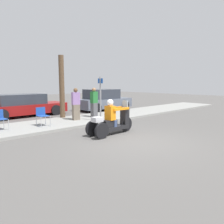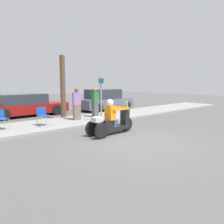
{
  "view_description": "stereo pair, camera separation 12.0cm",
  "coord_description": "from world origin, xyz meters",
  "px_view_note": "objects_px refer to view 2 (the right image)",
  "views": [
    {
      "loc": [
        -5.65,
        -4.84,
        2.04
      ],
      "look_at": [
        0.14,
        1.37,
        0.89
      ],
      "focal_mm": 35.0,
      "sensor_mm": 36.0,
      "label": 1
    },
    {
      "loc": [
        -5.57,
        -4.92,
        2.04
      ],
      "look_at": [
        0.14,
        1.37,
        0.89
      ],
      "focal_mm": 35.0,
      "sensor_mm": 36.0,
      "label": 2
    }
  ],
  "objects_px": {
    "spectator_mid_group": "(95,103)",
    "street_sign": "(101,97)",
    "folding_chair_set_back": "(0,117)",
    "spectator_near_curb": "(77,105)",
    "parked_car_lot_center": "(25,106)",
    "folding_chair_curbside": "(43,114)",
    "tree_trunk": "(63,87)",
    "motorcycle_trike": "(112,122)",
    "parked_car_lot_left": "(105,100)"
  },
  "relations": [
    {
      "from": "motorcycle_trike",
      "to": "parked_car_lot_center",
      "type": "bearing_deg",
      "value": 95.92
    },
    {
      "from": "spectator_mid_group",
      "to": "tree_trunk",
      "type": "bearing_deg",
      "value": 141.44
    },
    {
      "from": "folding_chair_set_back",
      "to": "street_sign",
      "type": "distance_m",
      "value": 4.56
    },
    {
      "from": "spectator_near_curb",
      "to": "parked_car_lot_center",
      "type": "bearing_deg",
      "value": 107.33
    },
    {
      "from": "tree_trunk",
      "to": "folding_chair_curbside",
      "type": "bearing_deg",
      "value": -142.45
    },
    {
      "from": "tree_trunk",
      "to": "street_sign",
      "type": "relative_size",
      "value": 1.54
    },
    {
      "from": "folding_chair_set_back",
      "to": "spectator_near_curb",
      "type": "bearing_deg",
      "value": -1.68
    },
    {
      "from": "spectator_near_curb",
      "to": "parked_car_lot_left",
      "type": "relative_size",
      "value": 0.39
    },
    {
      "from": "motorcycle_trike",
      "to": "street_sign",
      "type": "relative_size",
      "value": 0.99
    },
    {
      "from": "folding_chair_set_back",
      "to": "tree_trunk",
      "type": "relative_size",
      "value": 0.24
    },
    {
      "from": "motorcycle_trike",
      "to": "folding_chair_set_back",
      "type": "bearing_deg",
      "value": 133.68
    },
    {
      "from": "parked_car_lot_center",
      "to": "street_sign",
      "type": "xyz_separation_m",
      "value": [
        1.9,
        -4.97,
        0.67
      ]
    },
    {
      "from": "spectator_mid_group",
      "to": "street_sign",
      "type": "bearing_deg",
      "value": -114.91
    },
    {
      "from": "spectator_near_curb",
      "to": "folding_chair_set_back",
      "type": "height_order",
      "value": "spectator_near_curb"
    },
    {
      "from": "spectator_mid_group",
      "to": "folding_chair_set_back",
      "type": "distance_m",
      "value": 4.92
    },
    {
      "from": "parked_car_lot_left",
      "to": "tree_trunk",
      "type": "relative_size",
      "value": 1.26
    },
    {
      "from": "spectator_mid_group",
      "to": "folding_chair_curbside",
      "type": "bearing_deg",
      "value": -173.8
    },
    {
      "from": "parked_car_lot_left",
      "to": "folding_chair_set_back",
      "type": "bearing_deg",
      "value": -160.5
    },
    {
      "from": "parked_car_lot_left",
      "to": "tree_trunk",
      "type": "height_order",
      "value": "tree_trunk"
    },
    {
      "from": "folding_chair_curbside",
      "to": "folding_chair_set_back",
      "type": "relative_size",
      "value": 1.0
    },
    {
      "from": "motorcycle_trike",
      "to": "folding_chair_curbside",
      "type": "distance_m",
      "value": 3.33
    },
    {
      "from": "spectator_near_curb",
      "to": "tree_trunk",
      "type": "height_order",
      "value": "tree_trunk"
    },
    {
      "from": "spectator_mid_group",
      "to": "parked_car_lot_center",
      "type": "height_order",
      "value": "spectator_mid_group"
    },
    {
      "from": "parked_car_lot_left",
      "to": "motorcycle_trike",
      "type": "bearing_deg",
      "value": -128.2
    },
    {
      "from": "spectator_near_curb",
      "to": "street_sign",
      "type": "height_order",
      "value": "street_sign"
    },
    {
      "from": "folding_chair_curbside",
      "to": "parked_car_lot_center",
      "type": "relative_size",
      "value": 0.17
    },
    {
      "from": "parked_car_lot_center",
      "to": "street_sign",
      "type": "bearing_deg",
      "value": -69.12
    },
    {
      "from": "folding_chair_set_back",
      "to": "parked_car_lot_center",
      "type": "xyz_separation_m",
      "value": [
        2.44,
        3.73,
        0.02
      ]
    },
    {
      "from": "spectator_near_curb",
      "to": "parked_car_lot_left",
      "type": "bearing_deg",
      "value": 33.91
    },
    {
      "from": "folding_chair_curbside",
      "to": "tree_trunk",
      "type": "distance_m",
      "value": 2.65
    },
    {
      "from": "parked_car_lot_left",
      "to": "folding_chair_curbside",
      "type": "bearing_deg",
      "value": -153.35
    },
    {
      "from": "folding_chair_set_back",
      "to": "tree_trunk",
      "type": "bearing_deg",
      "value": 17.17
    },
    {
      "from": "folding_chair_curbside",
      "to": "folding_chair_set_back",
      "type": "height_order",
      "value": "same"
    },
    {
      "from": "motorcycle_trike",
      "to": "parked_car_lot_center",
      "type": "distance_m",
      "value": 7.09
    },
    {
      "from": "folding_chair_curbside",
      "to": "spectator_mid_group",
      "type": "bearing_deg",
      "value": 6.2
    },
    {
      "from": "motorcycle_trike",
      "to": "parked_car_lot_left",
      "type": "relative_size",
      "value": 0.51
    },
    {
      "from": "parked_car_lot_center",
      "to": "folding_chair_curbside",
      "type": "bearing_deg",
      "value": -100.66
    },
    {
      "from": "spectator_mid_group",
      "to": "spectator_near_curb",
      "type": "xyz_separation_m",
      "value": [
        -1.28,
        -0.11,
        0.0
      ]
    },
    {
      "from": "tree_trunk",
      "to": "parked_car_lot_center",
      "type": "bearing_deg",
      "value": 112.83
    },
    {
      "from": "motorcycle_trike",
      "to": "parked_car_lot_center",
      "type": "height_order",
      "value": "motorcycle_trike"
    },
    {
      "from": "parked_car_lot_left",
      "to": "street_sign",
      "type": "xyz_separation_m",
      "value": [
        -3.68,
        -4.08,
        0.59
      ]
    },
    {
      "from": "motorcycle_trike",
      "to": "tree_trunk",
      "type": "xyz_separation_m",
      "value": [
        0.38,
        4.42,
        1.3
      ]
    },
    {
      "from": "spectator_mid_group",
      "to": "street_sign",
      "type": "distance_m",
      "value": 1.43
    },
    {
      "from": "spectator_near_curb",
      "to": "parked_car_lot_center",
      "type": "height_order",
      "value": "spectator_near_curb"
    },
    {
      "from": "folding_chair_curbside",
      "to": "parked_car_lot_left",
      "type": "relative_size",
      "value": 0.19
    },
    {
      "from": "spectator_mid_group",
      "to": "folding_chair_curbside",
      "type": "distance_m",
      "value": 3.27
    },
    {
      "from": "spectator_near_curb",
      "to": "folding_chair_set_back",
      "type": "xyz_separation_m",
      "value": [
        -3.64,
        0.11,
        -0.29
      ]
    },
    {
      "from": "spectator_mid_group",
      "to": "folding_chair_set_back",
      "type": "relative_size",
      "value": 1.99
    },
    {
      "from": "spectator_near_curb",
      "to": "folding_chair_set_back",
      "type": "bearing_deg",
      "value": 178.32
    },
    {
      "from": "parked_car_lot_left",
      "to": "tree_trunk",
      "type": "bearing_deg",
      "value": -158.7
    }
  ]
}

